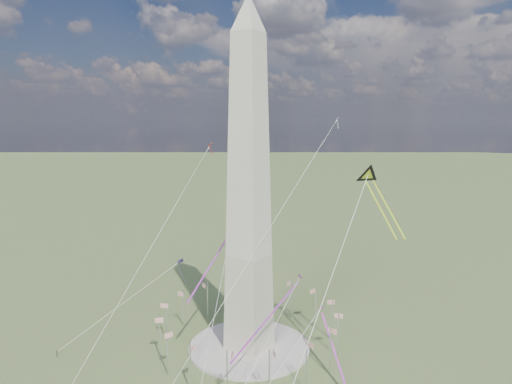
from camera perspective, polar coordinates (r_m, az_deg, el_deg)
The scene contains 12 objects.
ground at distance 143.96m, azimuth -0.86°, elevation -18.93°, with size 2000.00×2000.00×0.00m, color #435329.
plaza at distance 143.78m, azimuth -0.86°, elevation -18.79°, with size 36.00×36.00×0.80m, color #B3ABA4.
washington_monument at distance 128.83m, azimuth -0.90°, elevation 0.30°, with size 15.56×15.56×100.00m.
flagpole_ring at distance 140.73m, azimuth -0.86°, elevation -16.31°, with size 54.40×54.40×13.00m.
person_west at distance 150.49m, azimuth -23.59°, elevation -18.01°, with size 0.90×0.70×1.86m, color gray.
kite_delta_black at distance 115.96m, azimuth 14.05°, elevation 1.56°, with size 16.30×15.73×15.19m.
kite_diamond_purple at distance 158.83m, azimuth -9.43°, elevation -8.85°, with size 2.19×2.85×8.30m.
kite_streamer_left at distance 120.00m, azimuth 2.81°, elevation -13.89°, with size 7.56×24.17×16.91m.
kite_streamer_mid at distance 138.38m, azimuth -4.83°, elevation -7.57°, with size 4.00×24.41×16.77m.
kite_streamer_right at distance 130.78m, azimuth 9.31°, elevation -17.65°, with size 18.17×18.37×16.77m.
kite_small_red at distance 177.87m, azimuth -5.73°, elevation 5.77°, with size 1.34×1.86×4.70m.
kite_small_white at distance 157.54m, azimuth 10.16°, elevation 8.84°, with size 1.28×1.49×4.01m.
Camera 1 is at (71.84, -105.23, 67.02)m, focal length 32.00 mm.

